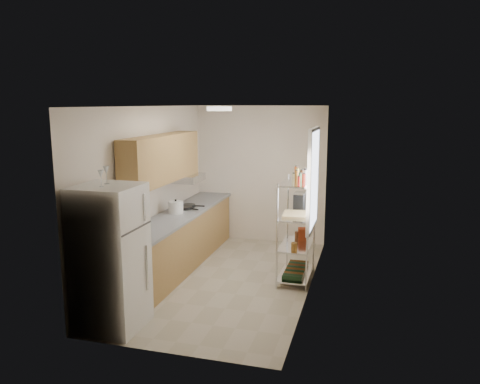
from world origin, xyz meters
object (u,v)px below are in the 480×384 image
object	(u,v)px
refrigerator	(111,258)
frying_pan_large	(185,208)
rice_cooker	(176,207)
cutting_board	(295,214)
espresso_machine	(299,201)

from	to	relation	value
refrigerator	frying_pan_large	bearing A→B (deg)	91.58
rice_cooker	cutting_board	size ratio (longest dim) A/B	0.52
rice_cooker	espresso_machine	distance (m)	1.98
refrigerator	frying_pan_large	world-z (taller)	refrigerator
rice_cooker	cutting_board	xyz separation A→B (m)	(1.95, -0.10, 0.03)
frying_pan_large	refrigerator	bearing A→B (deg)	-69.57
refrigerator	espresso_machine	bearing A→B (deg)	52.51
rice_cooker	espresso_machine	xyz separation A→B (m)	(1.96, 0.26, 0.15)
rice_cooker	espresso_machine	world-z (taller)	espresso_machine
rice_cooker	frying_pan_large	xyz separation A→B (m)	(0.03, 0.30, -0.07)
frying_pan_large	cutting_board	distance (m)	1.97
cutting_board	espresso_machine	xyz separation A→B (m)	(0.00, 0.36, 0.12)
rice_cooker	frying_pan_large	world-z (taller)	rice_cooker
cutting_board	frying_pan_large	bearing A→B (deg)	168.13
cutting_board	rice_cooker	bearing A→B (deg)	177.03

